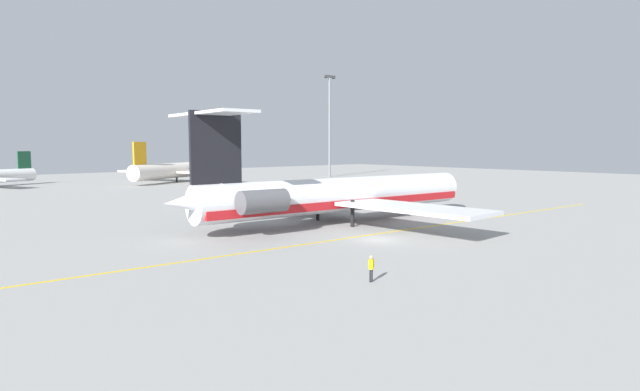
{
  "coord_description": "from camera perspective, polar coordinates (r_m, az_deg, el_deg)",
  "views": [
    {
      "loc": [
        -36.57,
        -33.1,
        8.96
      ],
      "look_at": [
        5.1,
        14.44,
        2.88
      ],
      "focal_mm": 29.19,
      "sensor_mm": 36.0,
      "label": 1
    }
  ],
  "objects": [
    {
      "name": "ground_crew_near_nose",
      "position": [
        34.6,
        5.64,
        -7.61
      ],
      "size": [
        0.45,
        0.29,
        1.79
      ],
      "rotation": [
        0.0,
        0.0,
        1.36
      ],
      "color": "black",
      "rests_on": "ground"
    },
    {
      "name": "taxiway_centreline",
      "position": [
        55.35,
        8.4,
        -3.88
      ],
      "size": [
        82.0,
        5.07,
        0.01
      ],
      "primitive_type": "cube",
      "rotation": [
        0.0,
        0.0,
        -0.06
      ],
      "color": "gold",
      "rests_on": "ground"
    },
    {
      "name": "light_mast",
      "position": [
        150.55,
        1.06,
        8.05
      ],
      "size": [
        4.0,
        0.7,
        28.89
      ],
      "color": "slate",
      "rests_on": "ground"
    },
    {
      "name": "safety_cone_nose",
      "position": [
        83.9,
        7.27,
        -0.5
      ],
      "size": [
        0.4,
        0.4,
        0.55
      ],
      "primitive_type": "cone",
      "color": "#EA590F",
      "rests_on": "ground"
    },
    {
      "name": "airliner_mid_left",
      "position": [
        134.59,
        -15.23,
        2.71
      ],
      "size": [
        30.57,
        30.95,
        9.8
      ],
      "rotation": [
        0.0,
        0.0,
        0.48
      ],
      "color": "silver",
      "rests_on": "ground"
    },
    {
      "name": "ground",
      "position": [
        50.13,
        6.53,
        -4.84
      ],
      "size": [
        290.67,
        290.67,
        0.0
      ],
      "primitive_type": "plane",
      "color": "gray"
    },
    {
      "name": "main_jetliner",
      "position": [
        59.78,
        1.63,
        0.1
      ],
      "size": [
        42.14,
        37.38,
        12.27
      ],
      "rotation": [
        0.0,
        0.0,
        -0.06
      ],
      "color": "silver",
      "rests_on": "ground"
    },
    {
      "name": "ground_crew_near_tail",
      "position": [
        88.58,
        0.59,
        0.39
      ],
      "size": [
        0.34,
        0.32,
        1.72
      ],
      "rotation": [
        0.0,
        0.0,
        3.97
      ],
      "color": "black",
      "rests_on": "ground"
    }
  ]
}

